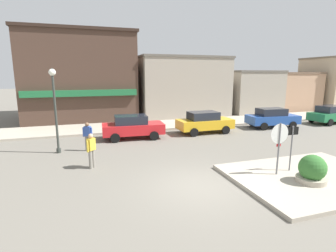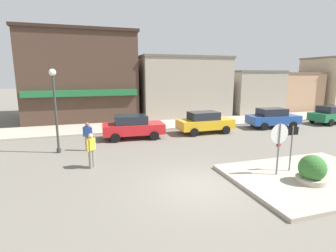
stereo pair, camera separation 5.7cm
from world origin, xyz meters
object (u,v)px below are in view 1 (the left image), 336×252
object	(u,v)px
parked_car_fourth	(330,114)
pedestrian_crossing_near	(88,136)
one_way_sign	(292,144)
parked_car_second	(204,122)
stop_sign	(279,142)
parked_car_nearest	(133,127)
lamp_post	(54,99)
pedestrian_crossing_far	(91,150)
parked_car_third	(272,118)
planter	(312,172)

from	to	relation	value
parked_car_fourth	pedestrian_crossing_near	distance (m)	20.34
one_way_sign	parked_car_second	world-z (taller)	one_way_sign
stop_sign	parked_car_second	size ratio (longest dim) A/B	0.57
parked_car_nearest	parked_car_fourth	size ratio (longest dim) A/B	0.98
lamp_post	parked_car_fourth	xyz separation A→B (m)	(21.78, 2.10, -2.15)
parked_car_nearest	parked_car_fourth	bearing A→B (deg)	0.36
parked_car_fourth	pedestrian_crossing_near	size ratio (longest dim) A/B	2.59
pedestrian_crossing_far	parked_car_fourth	bearing A→B (deg)	14.20
parked_car_third	pedestrian_crossing_near	world-z (taller)	pedestrian_crossing_near
planter	parked_car_fourth	bearing A→B (deg)	38.51
stop_sign	parked_car_nearest	size ratio (longest dim) A/B	0.56
lamp_post	parked_car_fourth	distance (m)	21.98
planter	parked_car_nearest	world-z (taller)	parked_car_nearest
stop_sign	planter	distance (m)	1.60
one_way_sign	pedestrian_crossing_near	size ratio (longest dim) A/B	1.30
stop_sign	pedestrian_crossing_far	distance (m)	8.06
parked_car_nearest	parked_car_second	xyz separation A→B (m)	(5.27, 0.06, 0.00)
planter	pedestrian_crossing_near	bearing A→B (deg)	136.73
planter	pedestrian_crossing_far	xyz separation A→B (m)	(-7.91, 4.63, 0.31)
stop_sign	lamp_post	distance (m)	11.11
parked_car_third	parked_car_second	bearing A→B (deg)	-178.97
parked_car_second	pedestrian_crossing_near	xyz separation A→B (m)	(-8.16, -2.14, 0.06)
parked_car_fourth	pedestrian_crossing_far	size ratio (longest dim) A/B	2.59
parked_car_second	pedestrian_crossing_near	size ratio (longest dim) A/B	2.50
lamp_post	parked_car_nearest	distance (m)	5.32
lamp_post	parked_car_third	bearing A→B (deg)	7.83
planter	parked_car_second	distance (m)	9.68
parked_car_nearest	parked_car_third	bearing A→B (deg)	0.87
parked_car_third	stop_sign	bearing A→B (deg)	-128.29
parked_car_fourth	pedestrian_crossing_near	world-z (taller)	pedestrian_crossing_near
planter	parked_car_third	distance (m)	11.57
stop_sign	one_way_sign	distance (m)	0.87
one_way_sign	parked_car_fourth	bearing A→B (deg)	34.95
stop_sign	pedestrian_crossing_far	xyz separation A→B (m)	(-7.21, 3.55, -0.65)
stop_sign	parked_car_nearest	bearing A→B (deg)	117.36
stop_sign	planter	world-z (taller)	stop_sign
lamp_post	parked_car_second	xyz separation A→B (m)	(9.72, 2.05, -2.15)
pedestrian_crossing_near	planter	bearing A→B (deg)	-43.27
parked_car_nearest	parked_car_second	bearing A→B (deg)	0.69
planter	pedestrian_crossing_far	bearing A→B (deg)	149.66
stop_sign	parked_car_third	size ratio (longest dim) A/B	0.55
lamp_post	pedestrian_crossing_far	distance (m)	4.01
planter	parked_car_nearest	size ratio (longest dim) A/B	0.30
one_way_sign	parked_car_nearest	size ratio (longest dim) A/B	0.51
pedestrian_crossing_far	parked_car_nearest	bearing A→B (deg)	60.74
parked_car_nearest	pedestrian_crossing_far	xyz separation A→B (m)	(-2.79, -4.98, 0.06)
parked_car_nearest	planter	bearing A→B (deg)	-61.97
parked_car_fourth	pedestrian_crossing_far	bearing A→B (deg)	-165.80
stop_sign	parked_car_fourth	bearing A→B (deg)	33.78
one_way_sign	parked_car_fourth	world-z (taller)	one_way_sign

